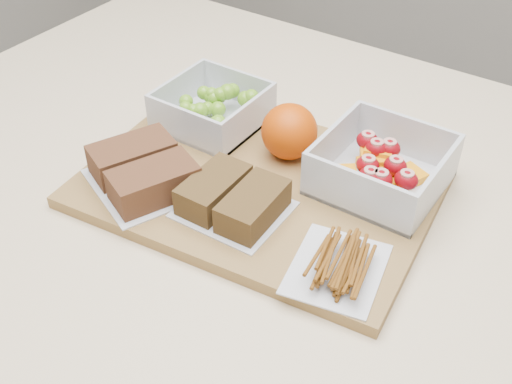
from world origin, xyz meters
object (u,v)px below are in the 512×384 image
orange (289,131)px  sandwich_bag_center (233,198)px  pretzel_bag (338,261)px  cutting_board (259,186)px  fruit_container (381,169)px  sandwich_bag_left (143,170)px  grape_container (214,109)px

orange → sandwich_bag_center: (0.01, -0.13, -0.02)m
pretzel_bag → sandwich_bag_center: bearing=173.5°
sandwich_bag_center → cutting_board: bearing=95.9°
orange → cutting_board: bearing=-90.8°
fruit_container → sandwich_bag_left: bearing=-146.2°
pretzel_bag → grape_container: bearing=151.0°
cutting_board → orange: size_ratio=5.78×
orange → pretzel_bag: 0.21m
sandwich_bag_left → pretzel_bag: sandwich_bag_left is taller
cutting_board → pretzel_bag: 0.17m
orange → pretzel_bag: orange is taller
orange → sandwich_bag_left: (-0.12, -0.15, -0.02)m
cutting_board → sandwich_bag_left: bearing=-149.8°
fruit_container → sandwich_bag_left: size_ratio=0.85×
cutting_board → sandwich_bag_center: (0.01, -0.06, 0.03)m
grape_container → sandwich_bag_left: size_ratio=0.76×
orange → sandwich_bag_center: orange is taller
orange → sandwich_bag_left: 0.19m
grape_container → sandwich_bag_left: grape_container is taller
sandwich_bag_left → sandwich_bag_center: bearing=9.5°
fruit_container → pretzel_bag: 0.16m
pretzel_bag → orange: bearing=135.9°
orange → sandwich_bag_center: size_ratio=0.60×
sandwich_bag_center → grape_container: bearing=133.6°
fruit_container → pretzel_bag: size_ratio=1.10×
fruit_container → sandwich_bag_center: size_ratio=1.18×
sandwich_bag_center → pretzel_bag: size_ratio=0.93×
orange → pretzel_bag: size_ratio=0.56×
cutting_board → grape_container: (-0.12, 0.07, 0.03)m
grape_container → fruit_container: (0.25, 0.00, 0.00)m
cutting_board → sandwich_bag_left: sandwich_bag_left is taller
cutting_board → orange: bearing=83.3°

